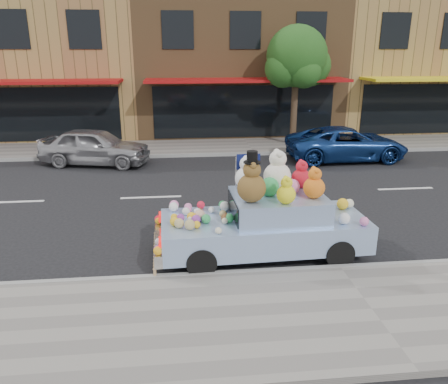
{
  "coord_description": "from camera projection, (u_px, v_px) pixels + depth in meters",
  "views": [
    {
      "loc": [
        -3.12,
        -12.51,
        4.26
      ],
      "look_at": [
        -2.17,
        -3.47,
        1.25
      ],
      "focal_mm": 35.0,
      "sensor_mm": 36.0,
      "label": 1
    }
  ],
  "objects": [
    {
      "name": "street_tree",
      "position": [
        297.0,
        62.0,
        18.68
      ],
      "size": [
        3.0,
        2.7,
        5.22
      ],
      "color": "#38281C",
      "rests_on": "ground"
    },
    {
      "name": "near_sidewalk",
      "position": [
        371.0,
        312.0,
        7.3
      ],
      "size": [
        60.0,
        3.0,
        0.12
      ],
      "primitive_type": "cube",
      "color": "gray",
      "rests_on": "ground"
    },
    {
      "name": "car_silver",
      "position": [
        95.0,
        147.0,
        16.53
      ],
      "size": [
        4.38,
        2.55,
        1.4
      ],
      "primitive_type": "imported",
      "rotation": [
        0.0,
        0.0,
        1.34
      ],
      "color": "#A2A2A6",
      "rests_on": "ground"
    },
    {
      "name": "ground",
      "position": [
        282.0,
        193.0,
        13.46
      ],
      "size": [
        120.0,
        120.0,
        0.0
      ],
      "primitive_type": "plane",
      "color": "black",
      "rests_on": "ground"
    },
    {
      "name": "near_kerb",
      "position": [
        340.0,
        269.0,
        8.72
      ],
      "size": [
        60.0,
        0.12,
        0.13
      ],
      "primitive_type": "cube",
      "color": "gray",
      "rests_on": "ground"
    },
    {
      "name": "storefront_left",
      "position": [
        43.0,
        60.0,
        22.62
      ],
      "size": [
        10.0,
        9.8,
        7.3
      ],
      "color": "olive",
      "rests_on": "ground"
    },
    {
      "name": "car_blue",
      "position": [
        347.0,
        144.0,
        17.24
      ],
      "size": [
        4.75,
        2.25,
        1.31
      ],
      "primitive_type": "imported",
      "rotation": [
        0.0,
        0.0,
        1.59
      ],
      "color": "navy",
      "rests_on": "ground"
    },
    {
      "name": "far_kerb",
      "position": [
        254.0,
        154.0,
        18.16
      ],
      "size": [
        60.0,
        0.12,
        0.13
      ],
      "primitive_type": "cube",
      "color": "gray",
      "rests_on": "ground"
    },
    {
      "name": "storefront_right",
      "position": [
        409.0,
        59.0,
        24.61
      ],
      "size": [
        10.0,
        9.8,
        7.3
      ],
      "color": "olive",
      "rests_on": "ground"
    },
    {
      "name": "storefront_mid",
      "position": [
        234.0,
        60.0,
        23.61
      ],
      "size": [
        10.0,
        9.8,
        7.3
      ],
      "color": "brown",
      "rests_on": "ground"
    },
    {
      "name": "art_car",
      "position": [
        265.0,
        219.0,
        9.23
      ],
      "size": [
        4.54,
        1.9,
        2.38
      ],
      "rotation": [
        0.0,
        0.0,
        0.03
      ],
      "color": "black",
      "rests_on": "ground"
    },
    {
      "name": "far_sidewalk",
      "position": [
        249.0,
        146.0,
        19.57
      ],
      "size": [
        60.0,
        3.0,
        0.12
      ],
      "primitive_type": "cube",
      "color": "gray",
      "rests_on": "ground"
    }
  ]
}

